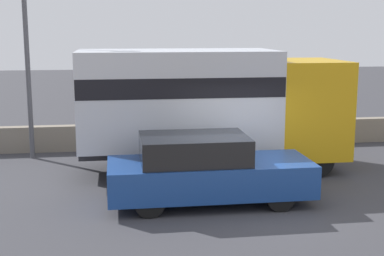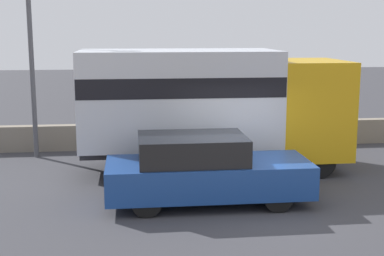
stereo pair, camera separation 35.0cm
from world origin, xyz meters
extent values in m
plane|color=#38383D|center=(0.00, 0.00, 0.00)|extent=(80.00, 80.00, 0.00)
cube|color=gray|center=(0.00, 5.96, 0.40)|extent=(60.00, 0.35, 0.79)
cylinder|color=#4C4C51|center=(-5.25, 5.13, 3.09)|extent=(0.14, 0.14, 6.17)
cube|color=gold|center=(2.25, 3.03, 1.66)|extent=(1.85, 2.42, 2.53)
cube|color=black|center=(3.15, 3.03, 2.16)|extent=(0.06, 2.06, 1.11)
cube|color=#2D2D33|center=(-1.21, 3.03, 0.65)|extent=(5.07, 1.34, 0.25)
cube|color=silver|center=(-1.21, 3.03, 1.99)|extent=(5.07, 2.44, 2.43)
cube|color=black|center=(-1.21, 3.03, 2.35)|extent=(5.04, 2.46, 0.49)
cylinder|color=black|center=(2.25, 4.07, 0.44)|extent=(0.88, 0.28, 0.88)
cylinder|color=black|center=(2.25, 1.99, 0.44)|extent=(0.88, 0.28, 0.88)
cylinder|color=black|center=(-2.60, 4.07, 0.44)|extent=(0.88, 0.28, 0.88)
cylinder|color=black|center=(-2.60, 1.99, 0.44)|extent=(0.88, 0.28, 0.88)
cylinder|color=black|center=(-1.59, 4.07, 0.44)|extent=(0.88, 0.28, 0.88)
cylinder|color=black|center=(-1.59, 1.99, 0.44)|extent=(0.88, 0.28, 0.88)
cube|color=navy|center=(-0.82, 0.34, 0.58)|extent=(4.38, 1.71, 0.71)
cube|color=black|center=(-1.17, 0.34, 1.22)|extent=(2.28, 1.57, 0.57)
cylinder|color=black|center=(0.54, 1.07, 0.31)|extent=(0.61, 0.20, 0.61)
cylinder|color=black|center=(0.54, -0.40, 0.31)|extent=(0.61, 0.20, 0.61)
cylinder|color=black|center=(-2.18, 1.07, 0.31)|extent=(0.61, 0.20, 0.61)
cylinder|color=black|center=(-2.18, -0.40, 0.31)|extent=(0.61, 0.20, 0.61)
camera|label=1|loc=(-2.81, -10.68, 3.74)|focal=50.00mm
camera|label=2|loc=(-2.46, -10.72, 3.74)|focal=50.00mm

